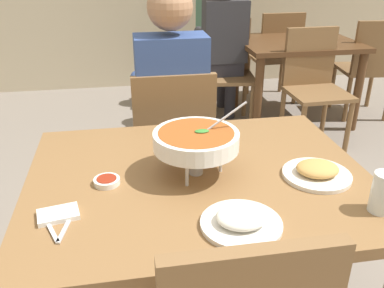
% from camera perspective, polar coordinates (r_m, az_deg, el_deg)
% --- Properties ---
extents(dining_table_main, '(1.21, 0.96, 0.72)m').
position_cam_1_polar(dining_table_main, '(1.54, 0.96, -7.45)').
color(dining_table_main, brown).
rests_on(dining_table_main, ground_plane).
extents(chair_diner_main, '(0.44, 0.44, 0.90)m').
position_cam_1_polar(chair_diner_main, '(2.26, -2.67, 0.63)').
color(chair_diner_main, brown).
rests_on(chair_diner_main, ground_plane).
extents(diner_main, '(0.40, 0.45, 1.31)m').
position_cam_1_polar(diner_main, '(2.20, -2.90, 6.58)').
color(diner_main, '#2D2D38').
rests_on(diner_main, ground_plane).
extents(curry_bowl, '(0.33, 0.30, 0.26)m').
position_cam_1_polar(curry_bowl, '(1.44, 0.57, 0.46)').
color(curry_bowl, silver).
rests_on(curry_bowl, dining_table_main).
extents(rice_plate, '(0.24, 0.24, 0.06)m').
position_cam_1_polar(rice_plate, '(1.23, 6.80, -10.39)').
color(rice_plate, white).
rests_on(rice_plate, dining_table_main).
extents(appetizer_plate, '(0.24, 0.24, 0.06)m').
position_cam_1_polar(appetizer_plate, '(1.53, 16.80, -3.67)').
color(appetizer_plate, white).
rests_on(appetizer_plate, dining_table_main).
extents(sauce_dish, '(0.09, 0.09, 0.02)m').
position_cam_1_polar(sauce_dish, '(1.45, -11.63, -4.99)').
color(sauce_dish, white).
rests_on(sauce_dish, dining_table_main).
extents(napkin_folded, '(0.13, 0.10, 0.02)m').
position_cam_1_polar(napkin_folded, '(1.33, -17.90, -9.20)').
color(napkin_folded, white).
rests_on(napkin_folded, dining_table_main).
extents(fork_utensil, '(0.08, 0.16, 0.01)m').
position_cam_1_polar(fork_utensil, '(1.29, -19.02, -10.64)').
color(fork_utensil, silver).
rests_on(fork_utensil, dining_table_main).
extents(spoon_utensil, '(0.05, 0.17, 0.01)m').
position_cam_1_polar(spoon_utensil, '(1.28, -16.79, -10.54)').
color(spoon_utensil, silver).
rests_on(spoon_utensil, dining_table_main).
extents(drink_glass, '(0.07, 0.07, 0.13)m').
position_cam_1_polar(drink_glass, '(1.39, 24.69, -6.34)').
color(drink_glass, silver).
rests_on(drink_glass, dining_table_main).
extents(dining_table_far, '(1.00, 0.80, 0.72)m').
position_cam_1_polar(dining_table_far, '(3.83, 14.11, 11.75)').
color(dining_table_far, '#51331C').
rests_on(dining_table_far, ground_plane).
extents(chair_bg_left, '(0.48, 0.48, 0.90)m').
position_cam_1_polar(chair_bg_left, '(4.15, 4.12, 12.25)').
color(chair_bg_left, brown).
rests_on(chair_bg_left, ground_plane).
extents(chair_bg_middle, '(0.49, 0.49, 0.90)m').
position_cam_1_polar(chair_bg_middle, '(3.72, 4.80, 10.66)').
color(chair_bg_middle, brown).
rests_on(chair_bg_middle, ground_plane).
extents(chair_bg_right, '(0.45, 0.45, 0.90)m').
position_cam_1_polar(chair_bg_right, '(4.29, 11.56, 12.25)').
color(chair_bg_right, brown).
rests_on(chair_bg_right, ground_plane).
extents(chair_bg_corner, '(0.45, 0.45, 0.90)m').
position_cam_1_polar(chair_bg_corner, '(3.42, 16.32, 8.38)').
color(chair_bg_corner, brown).
rests_on(chair_bg_corner, ground_plane).
extents(chair_bg_window, '(0.49, 0.49, 0.90)m').
position_cam_1_polar(chair_bg_window, '(4.09, 23.19, 10.10)').
color(chair_bg_window, brown).
rests_on(chair_bg_window, ground_plane).
extents(patron_bg_left, '(0.45, 0.40, 1.31)m').
position_cam_1_polar(patron_bg_left, '(4.09, 2.95, 15.47)').
color(patron_bg_left, '#2D2D38').
rests_on(patron_bg_left, ground_plane).
extents(patron_bg_middle, '(0.40, 0.45, 1.31)m').
position_cam_1_polar(patron_bg_middle, '(3.63, 4.36, 14.13)').
color(patron_bg_middle, '#2D2D38').
rests_on(patron_bg_middle, ground_plane).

